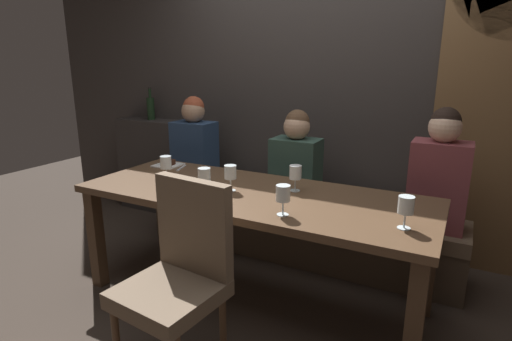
{
  "coord_description": "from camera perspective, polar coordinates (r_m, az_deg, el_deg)",
  "views": [
    {
      "loc": [
        1.14,
        -2.12,
        1.52
      ],
      "look_at": [
        -0.04,
        0.13,
        0.84
      ],
      "focal_mm": 28.59,
      "sensor_mm": 36.0,
      "label": 1
    }
  ],
  "objects": [
    {
      "name": "ground",
      "position": [
        2.85,
        -0.48,
        -17.3
      ],
      "size": [
        9.0,
        9.0,
        0.0
      ],
      "primitive_type": "plane",
      "color": "#382D26"
    },
    {
      "name": "wine_glass_far_right",
      "position": [
        2.53,
        5.53,
        -0.42
      ],
      "size": [
        0.08,
        0.08,
        0.16
      ],
      "color": "silver",
      "rests_on": "dining_table"
    },
    {
      "name": "back_wall_tiled",
      "position": [
        3.53,
        9.19,
        14.47
      ],
      "size": [
        6.0,
        0.12,
        3.0
      ],
      "primitive_type": "cube",
      "color": "#383330",
      "rests_on": "ground"
    },
    {
      "name": "diner_redhead",
      "position": [
        3.61,
        -8.61,
        3.66
      ],
      "size": [
        0.36,
        0.24,
        0.79
      ],
      "color": "navy",
      "rests_on": "banquette_bench"
    },
    {
      "name": "dining_table",
      "position": [
        2.56,
        -0.51,
        -4.87
      ],
      "size": [
        2.2,
        0.84,
        0.74
      ],
      "color": "#493422",
      "rests_on": "ground"
    },
    {
      "name": "wine_glass_end_left",
      "position": [
        2.08,
        20.24,
        -4.75
      ],
      "size": [
        0.08,
        0.08,
        0.16
      ],
      "color": "silver",
      "rests_on": "dining_table"
    },
    {
      "name": "dessert_plate",
      "position": [
        3.23,
        -12.16,
        0.89
      ],
      "size": [
        0.19,
        0.19,
        0.05
      ],
      "color": "white",
      "rests_on": "dining_table"
    },
    {
      "name": "fork_on_table",
      "position": [
        3.13,
        -10.41,
        0.36
      ],
      "size": [
        0.06,
        0.17,
        0.01
      ],
      "primitive_type": "cube",
      "rotation": [
        0.0,
        0.0,
        0.29
      ],
      "color": "silver",
      "rests_on": "dining_table"
    },
    {
      "name": "wine_glass_near_left",
      "position": [
        2.12,
        3.81,
        -3.3
      ],
      "size": [
        0.08,
        0.08,
        0.16
      ],
      "color": "silver",
      "rests_on": "dining_table"
    },
    {
      "name": "wine_glass_far_left",
      "position": [
        2.83,
        -12.5,
        0.95
      ],
      "size": [
        0.08,
        0.08,
        0.16
      ],
      "color": "silver",
      "rests_on": "dining_table"
    },
    {
      "name": "wine_bottle_dark_red",
      "position": [
        4.29,
        -14.52,
        8.51
      ],
      "size": [
        0.08,
        0.08,
        0.33
      ],
      "color": "black",
      "rests_on": "back_counter"
    },
    {
      "name": "wine_glass_end_right",
      "position": [
        2.53,
        -3.61,
        -0.4
      ],
      "size": [
        0.08,
        0.08,
        0.16
      ],
      "color": "silver",
      "rests_on": "dining_table"
    },
    {
      "name": "arched_door",
      "position": [
        3.28,
        31.92,
        10.05
      ],
      "size": [
        0.9,
        0.05,
        2.55
      ],
      "color": "brown",
      "rests_on": "ground"
    },
    {
      "name": "diner_far_end",
      "position": [
        2.89,
        24.29,
        -0.26
      ],
      "size": [
        0.36,
        0.24,
        0.8
      ],
      "color": "brown",
      "rests_on": "banquette_bench"
    },
    {
      "name": "back_counter",
      "position": [
        4.28,
        -12.27,
        0.51
      ],
      "size": [
        1.1,
        0.28,
        0.95
      ],
      "primitive_type": "cube",
      "color": "#2F2B29",
      "rests_on": "ground"
    },
    {
      "name": "banquette_bench",
      "position": [
        3.31,
        5.32,
        -8.1
      ],
      "size": [
        2.5,
        0.44,
        0.45
      ],
      "color": "#4A3C2E",
      "rests_on": "ground"
    },
    {
      "name": "diner_bearded",
      "position": [
        3.13,
        5.67,
        1.46
      ],
      "size": [
        0.36,
        0.24,
        0.73
      ],
      "color": "#2D473D",
      "rests_on": "banquette_bench"
    },
    {
      "name": "wine_glass_center_front",
      "position": [
        2.48,
        -7.25,
        -0.82
      ],
      "size": [
        0.08,
        0.08,
        0.16
      ],
      "color": "silver",
      "rests_on": "dining_table"
    },
    {
      "name": "chair_near_side",
      "position": [
        2.05,
        -10.57,
        -13.3
      ],
      "size": [
        0.48,
        0.48,
        0.98
      ],
      "color": "brown",
      "rests_on": "ground"
    }
  ]
}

